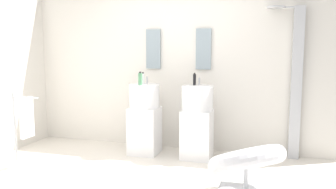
# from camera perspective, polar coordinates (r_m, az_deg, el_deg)

# --- Properties ---
(ground_plane) EXTENTS (4.80, 3.60, 0.04)m
(ground_plane) POSITION_cam_1_polar(r_m,az_deg,el_deg) (3.93, -4.51, -15.11)
(ground_plane) COLOR silver
(rear_partition) EXTENTS (4.80, 0.10, 2.60)m
(rear_partition) POSITION_cam_1_polar(r_m,az_deg,el_deg) (5.21, 1.83, 5.39)
(rear_partition) COLOR silver
(rear_partition) RESTS_ON ground_plane
(pedestal_sink_left) EXTENTS (0.43, 0.43, 1.10)m
(pedestal_sink_left) POSITION_cam_1_polar(r_m,az_deg,el_deg) (4.96, -3.86, -3.89)
(pedestal_sink_left) COLOR white
(pedestal_sink_left) RESTS_ON ground_plane
(pedestal_sink_right) EXTENTS (0.43, 0.43, 1.10)m
(pedestal_sink_right) POSITION_cam_1_polar(r_m,az_deg,el_deg) (4.76, 4.79, -4.39)
(pedestal_sink_right) COLOR white
(pedestal_sink_right) RESTS_ON ground_plane
(vanity_mirror_left) EXTENTS (0.22, 0.03, 0.58)m
(vanity_mirror_left) POSITION_cam_1_polar(r_m,az_deg,el_deg) (5.25, -2.41, 7.44)
(vanity_mirror_left) COLOR #8C9EA8
(vanity_mirror_right) EXTENTS (0.22, 0.03, 0.58)m
(vanity_mirror_right) POSITION_cam_1_polar(r_m,az_deg,el_deg) (5.05, 5.85, 7.41)
(vanity_mirror_right) COLOR #8C9EA8
(shower_column) EXTENTS (0.49, 0.24, 2.05)m
(shower_column) POSITION_cam_1_polar(r_m,az_deg,el_deg) (4.94, 20.14, 2.27)
(shower_column) COLOR #B7BABF
(shower_column) RESTS_ON ground_plane
(lounge_chair) EXTENTS (1.10, 1.10, 0.65)m
(lounge_chair) POSITION_cam_1_polar(r_m,az_deg,el_deg) (3.59, 12.70, -11.18)
(lounge_chair) COLOR #B7BABF
(lounge_chair) RESTS_ON ground_plane
(towel_rack) EXTENTS (0.37, 0.22, 0.95)m
(towel_rack) POSITION_cam_1_polar(r_m,az_deg,el_deg) (4.65, -22.41, -3.74)
(towel_rack) COLOR #B7BABF
(towel_rack) RESTS_ON ground_plane
(soap_bottle_white) EXTENTS (0.04, 0.04, 0.16)m
(soap_bottle_white) POSITION_cam_1_polar(r_m,az_deg,el_deg) (5.02, -4.13, 2.68)
(soap_bottle_white) COLOR white
(soap_bottle_white) RESTS_ON pedestal_sink_left
(soap_bottle_black) EXTENTS (0.04, 0.04, 0.17)m
(soap_bottle_black) POSITION_cam_1_polar(r_m,az_deg,el_deg) (4.78, 4.36, 2.47)
(soap_bottle_black) COLOR black
(soap_bottle_black) RESTS_ON pedestal_sink_right
(soap_bottle_green) EXTENTS (0.06, 0.06, 0.19)m
(soap_bottle_green) POSITION_cam_1_polar(r_m,az_deg,el_deg) (4.75, -4.57, 2.55)
(soap_bottle_green) COLOR #59996B
(soap_bottle_green) RESTS_ON pedestal_sink_left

